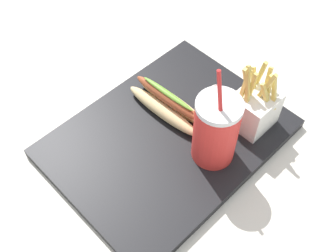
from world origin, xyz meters
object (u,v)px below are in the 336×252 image
Objects in this scene: soda_cup at (216,130)px; fries_basket at (255,108)px; hot_dog_1 at (168,104)px; ketchup_cup_1 at (217,93)px.

fries_basket is at bearing 177.18° from soda_cup.
fries_basket is 0.79× the size of hot_dog_1.
hot_dog_1 is at bearing -24.81° from ketchup_cup_1.
soda_cup is at bearing 37.61° from ketchup_cup_1.
hot_dog_1 reaches higher than ketchup_cup_1.
soda_cup reaches higher than fries_basket.
ketchup_cup_1 is (-0.11, -0.09, -0.06)m from soda_cup.
hot_dog_1 is at bearing -53.98° from fries_basket.
hot_dog_1 is 0.11m from ketchup_cup_1.
soda_cup reaches higher than ketchup_cup_1.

